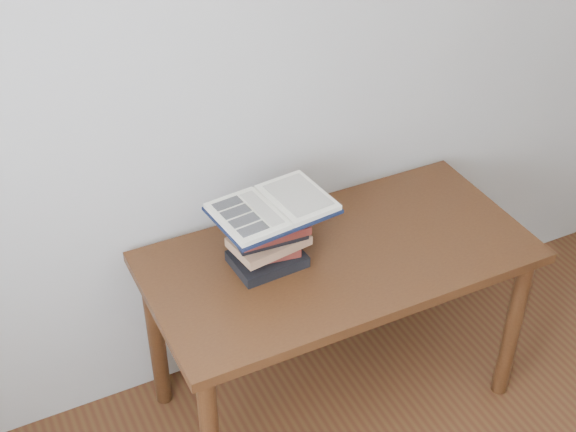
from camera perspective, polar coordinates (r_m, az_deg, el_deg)
desk at (r=2.75m, az=3.60°, el=-4.26°), size 1.30×0.65×0.70m
book_stack at (r=2.59m, az=-1.48°, el=-1.61°), size 0.27×0.21×0.19m
open_book at (r=2.55m, az=-1.09°, el=0.59°), size 0.40×0.30×0.03m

